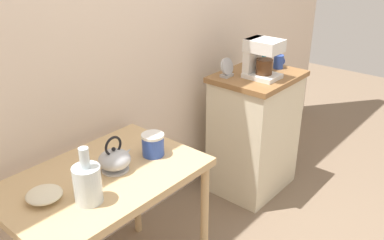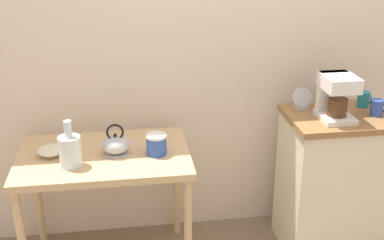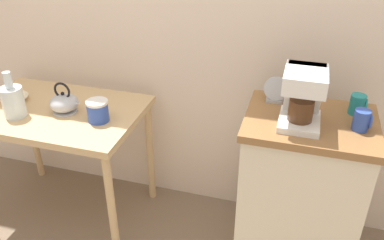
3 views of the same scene
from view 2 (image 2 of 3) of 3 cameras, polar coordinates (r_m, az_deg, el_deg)
back_wall at (r=3.09m, az=4.52°, el=11.52°), size 4.40×0.10×2.80m
wooden_table at (r=2.86m, az=-9.96°, el=-5.41°), size 0.95×0.63×0.75m
kitchen_counter at (r=3.21m, az=15.63°, el=-6.88°), size 0.60×0.48×0.90m
bowl_stoneware at (r=2.86m, az=-15.81°, el=-3.35°), size 0.15×0.15×0.05m
teakettle at (r=2.78m, az=-8.67°, el=-2.78°), size 0.19×0.16×0.18m
glass_carafe_vase at (r=2.68m, az=-13.77°, el=-3.37°), size 0.12×0.12×0.26m
canister_enamel at (r=2.75m, az=-4.08°, el=-2.79°), size 0.12×0.12×0.12m
coffee_maker at (r=2.92m, az=16.15°, el=2.80°), size 0.18×0.22×0.26m
mug_dark_teal at (r=3.19m, az=19.03°, el=2.29°), size 0.08×0.07×0.10m
mug_blue at (r=3.07m, az=20.39°, el=1.34°), size 0.08×0.07×0.10m
table_clock at (r=3.05m, az=12.45°, el=2.29°), size 0.12×0.06×0.13m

